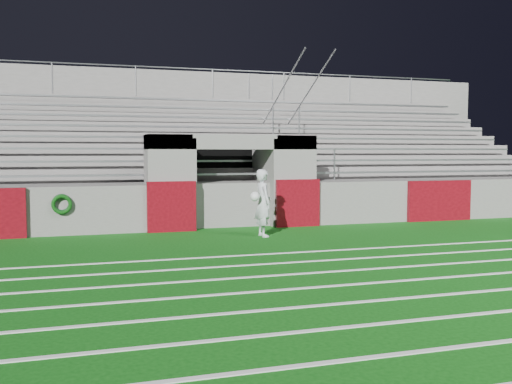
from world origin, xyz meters
name	(u,v)px	position (x,y,z in m)	size (l,w,h in m)	color
ground	(271,246)	(0.00, 0.00, 0.00)	(90.00, 90.00, 0.00)	#0D500F
field_markings	(383,300)	(0.00, -5.00, 0.01)	(28.00, 8.09, 0.01)	white
stadium_structure	(200,170)	(0.00, 7.97, 1.49)	(26.00, 8.48, 5.42)	slate
goalkeeper_with_ball	(263,203)	(0.26, 1.42, 0.85)	(0.62, 0.65, 1.70)	silver
hose_coil	(62,204)	(-4.56, 2.92, 0.82)	(0.51, 0.14, 0.52)	#0B3917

